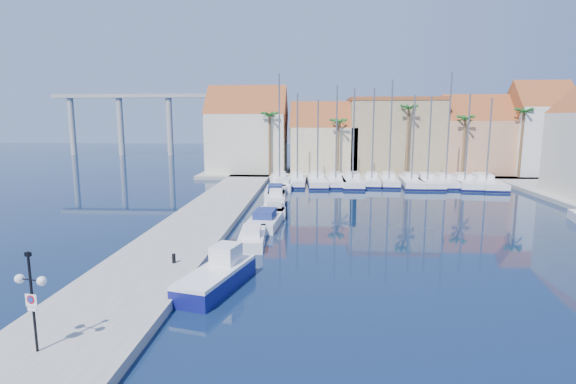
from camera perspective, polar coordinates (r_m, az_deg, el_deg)
ground at (r=25.69m, az=1.70°, el=-11.16°), size 260.00×260.00×0.00m
quay_west at (r=39.75m, az=-10.77°, el=-3.48°), size 6.00×77.00×0.50m
shore_north at (r=73.16m, az=10.76°, el=2.41°), size 54.00×16.00×0.50m
lamp_post at (r=18.97m, az=-29.84°, el=-10.40°), size 1.29×0.51×3.83m
bollard at (r=27.75m, az=-14.30°, el=-8.17°), size 0.22×0.22×0.56m
fishing_boat at (r=24.70m, az=-8.91°, el=-10.40°), size 3.52×6.34×2.11m
motorboat_west_0 at (r=32.69m, az=-4.57°, el=-5.70°), size 2.15×5.64×1.40m
motorboat_west_1 at (r=38.34m, az=-2.78°, el=-3.40°), size 2.84×7.43×1.40m
motorboat_west_2 at (r=42.78m, az=-1.76°, el=-2.04°), size 2.48×6.31×1.40m
motorboat_west_3 at (r=48.64m, az=-1.53°, el=-0.63°), size 2.33×6.15×1.40m
motorboat_west_4 at (r=52.25m, az=-1.59°, el=0.07°), size 2.58×7.17×1.40m
motorboat_west_5 at (r=57.96m, az=-0.60°, el=1.01°), size 2.45×7.41×1.40m
sailboat_0 at (r=60.78m, az=-1.08°, el=1.52°), size 3.17×9.43×14.62m
sailboat_1 at (r=60.91m, az=1.21°, el=1.51°), size 2.34×8.66×12.12m
sailboat_2 at (r=60.63m, az=3.72°, el=1.43°), size 2.94×9.51×11.31m
sailboat_3 at (r=60.95m, az=6.03°, el=1.48°), size 2.59×8.77×13.13m
sailboat_4 at (r=61.12m, az=8.16°, el=1.43°), size 3.05×10.47×12.70m
sailboat_5 at (r=62.01m, az=10.56°, el=1.51°), size 2.88×8.46×12.81m
sailboat_6 at (r=62.34m, az=12.65°, el=1.50°), size 2.77×8.72×13.86m
sailboat_7 at (r=62.09m, az=15.32°, el=1.31°), size 3.22×9.74×11.88m
sailboat_8 at (r=62.71m, az=17.15°, el=1.30°), size 2.78×9.86×11.68m
sailboat_9 at (r=63.33m, az=19.27°, el=1.35°), size 2.21×8.22×14.72m
sailboat_10 at (r=63.81m, az=21.40°, el=1.20°), size 3.51×10.29×12.00m
sailboat_11 at (r=64.78m, az=23.69°, el=1.15°), size 3.77×11.31×11.48m
building_0 at (r=71.87m, az=-5.13°, el=7.44°), size 12.30×9.00×13.50m
building_1 at (r=71.14m, az=4.54°, el=6.43°), size 10.30×8.00×11.00m
building_2 at (r=73.12m, az=13.26°, el=7.05°), size 14.20×10.20×11.50m
building_3 at (r=75.13m, az=22.49°, el=6.34°), size 10.30×8.00×12.00m
building_4 at (r=77.56m, az=29.12°, el=6.76°), size 8.30×8.00×14.00m
palm_0 at (r=66.37m, az=-2.35°, el=9.50°), size 2.60×2.60×10.15m
palm_1 at (r=66.12m, az=6.41°, el=8.64°), size 2.60×2.60×9.15m
palm_2 at (r=67.36m, az=15.09°, el=9.99°), size 2.60×2.60×11.15m
palm_3 at (r=69.38m, az=21.60°, el=8.47°), size 2.60×2.60×9.65m
palm_4 at (r=72.23m, az=27.76°, el=8.81°), size 2.60×2.60×10.65m
viaduct at (r=113.25m, az=-17.34°, el=9.67°), size 48.00×2.20×14.45m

